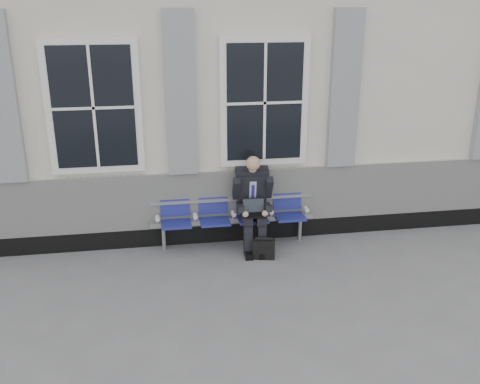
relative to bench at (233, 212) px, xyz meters
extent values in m
plane|color=slate|center=(0.15, -1.32, -0.55)|extent=(70.00, 70.00, 0.00)
cube|color=silver|center=(0.15, 2.18, 1.55)|extent=(14.00, 4.00, 4.20)
cube|color=black|center=(0.15, 0.15, -0.40)|extent=(14.00, 0.10, 0.30)
cube|color=silver|center=(0.15, 0.14, 0.20)|extent=(14.00, 0.08, 0.90)
cube|color=gray|center=(-3.25, 0.12, 1.85)|extent=(0.45, 0.14, 2.40)
cube|color=gray|center=(-0.75, 0.12, 1.85)|extent=(0.45, 0.14, 2.40)
cube|color=gray|center=(1.75, 0.12, 1.85)|extent=(0.45, 0.14, 2.40)
cube|color=white|center=(-2.00, 0.14, 1.70)|extent=(1.35, 0.10, 1.95)
cube|color=black|center=(-2.00, 0.09, 1.70)|extent=(1.15, 0.02, 1.75)
cube|color=white|center=(0.50, 0.14, 1.70)|extent=(1.35, 0.10, 1.95)
cube|color=black|center=(0.50, 0.09, 1.70)|extent=(1.15, 0.02, 1.75)
cube|color=#9EA0A3|center=(0.00, -0.02, -0.13)|extent=(2.60, 0.07, 0.07)
cube|color=#9EA0A3|center=(0.00, 0.10, 0.18)|extent=(2.60, 0.05, 0.05)
cylinder|color=#9EA0A3|center=(-1.10, -0.02, -0.36)|extent=(0.06, 0.06, 0.39)
cylinder|color=#9EA0A3|center=(1.10, -0.02, -0.36)|extent=(0.06, 0.06, 0.39)
cube|color=navy|center=(-0.90, -0.10, -0.10)|extent=(0.46, 0.42, 0.07)
cube|color=navy|center=(-0.90, 0.11, 0.16)|extent=(0.46, 0.10, 0.40)
cube|color=navy|center=(-0.30, -0.10, -0.10)|extent=(0.46, 0.42, 0.07)
cube|color=navy|center=(-0.30, 0.11, 0.16)|extent=(0.46, 0.10, 0.40)
cube|color=navy|center=(0.30, -0.10, -0.10)|extent=(0.46, 0.42, 0.07)
cube|color=navy|center=(0.30, 0.11, 0.16)|extent=(0.46, 0.10, 0.40)
cube|color=navy|center=(0.90, -0.10, -0.10)|extent=(0.46, 0.42, 0.07)
cube|color=navy|center=(0.90, 0.11, 0.16)|extent=(0.46, 0.10, 0.40)
cylinder|color=white|center=(-1.18, -0.07, 0.00)|extent=(0.07, 0.12, 0.07)
cylinder|color=white|center=(-0.60, -0.07, 0.00)|extent=(0.07, 0.12, 0.07)
cylinder|color=white|center=(0.00, -0.07, 0.00)|extent=(0.07, 0.12, 0.07)
cylinder|color=white|center=(0.60, -0.07, 0.00)|extent=(0.07, 0.12, 0.07)
cylinder|color=white|center=(1.18, -0.07, 0.00)|extent=(0.07, 0.12, 0.07)
cube|color=black|center=(0.17, -0.50, -0.50)|extent=(0.13, 0.28, 0.09)
cube|color=black|center=(0.38, -0.51, -0.50)|extent=(0.13, 0.28, 0.09)
cube|color=black|center=(0.17, -0.44, -0.31)|extent=(0.13, 0.14, 0.47)
cube|color=black|center=(0.38, -0.45, -0.31)|extent=(0.13, 0.14, 0.47)
cube|color=black|center=(0.18, -0.21, -0.01)|extent=(0.17, 0.48, 0.15)
cube|color=black|center=(0.39, -0.22, -0.01)|extent=(0.17, 0.48, 0.15)
cube|color=black|center=(0.30, 0.00, 0.34)|extent=(0.46, 0.38, 0.66)
cube|color=#BACDF5|center=(0.29, -0.13, 0.36)|extent=(0.11, 0.10, 0.37)
cube|color=#2B219B|center=(0.29, -0.14, 0.34)|extent=(0.05, 0.08, 0.31)
cube|color=black|center=(0.30, -0.03, 0.65)|extent=(0.52, 0.28, 0.15)
cylinder|color=tan|center=(0.30, -0.09, 0.73)|extent=(0.12, 0.12, 0.11)
sphere|color=tan|center=(0.29, -0.15, 0.83)|extent=(0.22, 0.22, 0.22)
cube|color=black|center=(0.04, -0.09, 0.42)|extent=(0.12, 0.30, 0.39)
cube|color=black|center=(0.55, -0.12, 0.42)|extent=(0.12, 0.30, 0.39)
cube|color=black|center=(0.07, -0.28, 0.17)|extent=(0.11, 0.33, 0.15)
cube|color=black|center=(0.49, -0.31, 0.17)|extent=(0.11, 0.33, 0.15)
sphere|color=tan|center=(0.13, -0.43, 0.13)|extent=(0.09, 0.09, 0.09)
sphere|color=tan|center=(0.42, -0.45, 0.13)|extent=(0.09, 0.09, 0.09)
cube|color=black|center=(0.28, -0.36, 0.08)|extent=(0.36, 0.26, 0.02)
cube|color=black|center=(0.29, -0.24, 0.19)|extent=(0.35, 0.11, 0.22)
cube|color=black|center=(0.29, -0.25, 0.19)|extent=(0.32, 0.09, 0.19)
cube|color=black|center=(0.39, -0.58, -0.40)|extent=(0.36, 0.22, 0.30)
cylinder|color=black|center=(0.39, -0.58, -0.23)|extent=(0.27, 0.11, 0.05)
camera|label=1|loc=(-1.14, -7.73, 3.17)|focal=40.00mm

